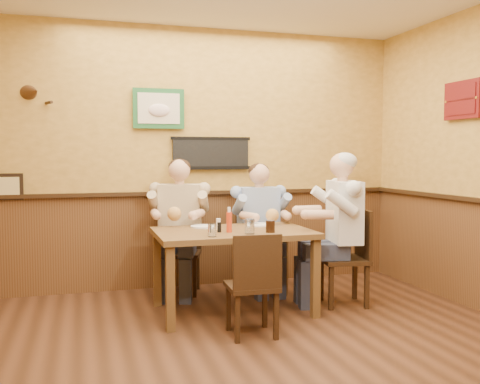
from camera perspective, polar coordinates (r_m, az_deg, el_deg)
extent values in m
plane|color=#341C0F|center=(3.67, 0.61, -19.03)|extent=(5.00, 5.00, 0.00)
cube|color=gold|center=(5.81, -6.71, 3.64)|extent=(5.00, 0.02, 2.80)
cube|color=brown|center=(5.86, -6.61, -5.19)|extent=(5.00, 0.02, 1.00)
cube|color=black|center=(5.84, -3.11, 4.15)|extent=(0.88, 0.03, 0.34)
cube|color=#1F5A2B|center=(5.76, -8.67, 8.80)|extent=(0.54, 0.03, 0.42)
cube|color=black|center=(5.73, -23.60, 0.53)|extent=(0.30, 0.03, 0.26)
cube|color=maroon|center=(5.52, 22.59, 9.06)|extent=(0.03, 0.48, 0.36)
cube|color=brown|center=(4.86, -0.74, -4.39)|extent=(1.40, 0.90, 0.05)
cube|color=brown|center=(4.42, -7.44, -10.22)|extent=(0.07, 0.07, 0.70)
cube|color=brown|center=(4.79, 8.05, -9.12)|extent=(0.07, 0.07, 0.70)
cube|color=brown|center=(5.18, -8.84, -8.14)|extent=(0.07, 0.07, 0.70)
cube|color=brown|center=(5.49, 4.63, -7.40)|extent=(0.07, 0.07, 0.70)
cylinder|color=white|center=(4.47, -2.99, -4.11)|extent=(0.08, 0.08, 0.11)
cylinder|color=silver|center=(4.63, 1.03, -3.69)|extent=(0.09, 0.09, 0.13)
cylinder|color=black|center=(4.72, 3.26, -3.69)|extent=(0.10, 0.10, 0.11)
cylinder|color=red|center=(4.72, -1.17, -3.11)|extent=(0.05, 0.05, 0.20)
cylinder|color=white|center=(4.90, -2.32, -3.43)|extent=(0.05, 0.05, 0.10)
cylinder|color=black|center=(4.73, -2.23, -3.79)|extent=(0.04, 0.04, 0.09)
cylinder|color=silver|center=(5.06, -3.94, -3.68)|extent=(0.26, 0.26, 0.02)
cylinder|color=white|center=(5.18, 1.98, -3.49)|extent=(0.27, 0.27, 0.02)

